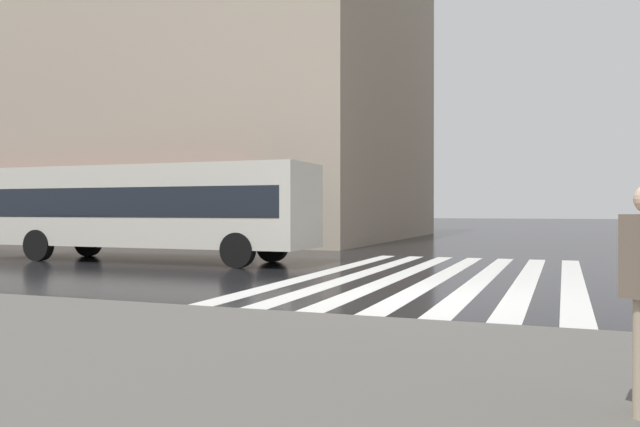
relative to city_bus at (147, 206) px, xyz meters
name	(u,v)px	position (x,y,z in m)	size (l,w,h in m)	color
ground_plane	(417,299)	(-5.50, -9.87, -1.76)	(220.00, 220.00, 0.00)	black
zebra_crossing	(441,277)	(-1.50, -9.59, -1.76)	(13.00, 6.50, 0.01)	silver
haussmann_block_mid	(191,67)	(16.82, 8.92, 8.58)	(20.85, 26.02, 21.12)	tan
city_bus	(147,206)	(0.00, 0.00, 0.00)	(2.60, 11.00, 3.00)	beige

